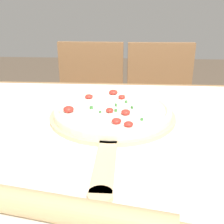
{
  "coord_description": "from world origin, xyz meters",
  "views": [
    {
      "loc": [
        0.01,
        -0.69,
        1.12
      ],
      "look_at": [
        -0.04,
        0.09,
        0.8
      ],
      "focal_mm": 45.0,
      "sensor_mm": 36.0,
      "label": 1
    }
  ],
  "objects_px": {
    "pizza": "(112,110)",
    "rolling_pin": "(76,212)",
    "pizza_peel": "(112,118)",
    "chair_right": "(160,110)",
    "chair_left": "(90,109)"
  },
  "relations": [
    {
      "from": "pizza_peel",
      "to": "rolling_pin",
      "type": "xyz_separation_m",
      "value": [
        -0.03,
        -0.43,
        0.02
      ]
    },
    {
      "from": "pizza_peel",
      "to": "chair_right",
      "type": "xyz_separation_m",
      "value": [
        0.23,
        0.75,
        -0.26
      ]
    },
    {
      "from": "pizza_peel",
      "to": "chair_right",
      "type": "bearing_deg",
      "value": 72.67
    },
    {
      "from": "rolling_pin",
      "to": "chair_left",
      "type": "distance_m",
      "value": 1.22
    },
    {
      "from": "chair_right",
      "to": "rolling_pin",
      "type": "bearing_deg",
      "value": -105.05
    },
    {
      "from": "rolling_pin",
      "to": "chair_left",
      "type": "height_order",
      "value": "chair_left"
    },
    {
      "from": "rolling_pin",
      "to": "chair_right",
      "type": "distance_m",
      "value": 1.24
    },
    {
      "from": "pizza",
      "to": "chair_right",
      "type": "xyz_separation_m",
      "value": [
        0.23,
        0.73,
        -0.28
      ]
    },
    {
      "from": "pizza",
      "to": "rolling_pin",
      "type": "relative_size",
      "value": 0.88
    },
    {
      "from": "rolling_pin",
      "to": "pizza",
      "type": "bearing_deg",
      "value": 85.93
    },
    {
      "from": "pizza_peel",
      "to": "chair_right",
      "type": "height_order",
      "value": "chair_right"
    },
    {
      "from": "chair_left",
      "to": "chair_right",
      "type": "xyz_separation_m",
      "value": [
        0.41,
        -0.0,
        0.0
      ]
    },
    {
      "from": "chair_left",
      "to": "chair_right",
      "type": "bearing_deg",
      "value": 0.34
    },
    {
      "from": "pizza_peel",
      "to": "chair_left",
      "type": "xyz_separation_m",
      "value": [
        -0.18,
        0.75,
        -0.26
      ]
    },
    {
      "from": "pizza_peel",
      "to": "rolling_pin",
      "type": "relative_size",
      "value": 1.47
    }
  ]
}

